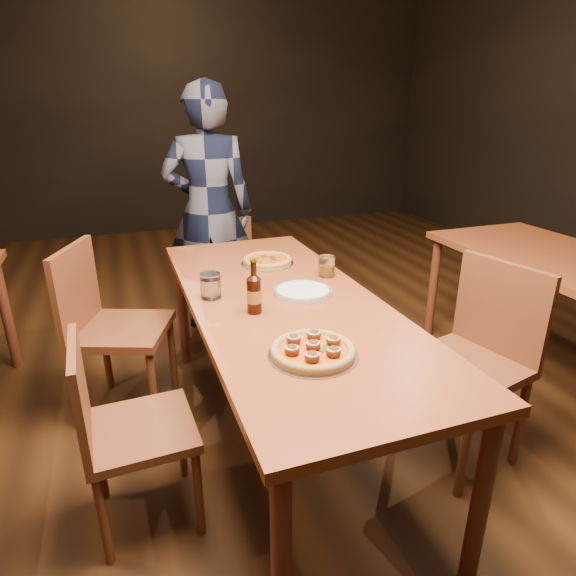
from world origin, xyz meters
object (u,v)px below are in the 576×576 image
object	(u,v)px
plate_stack	(303,292)
diner	(209,211)
water_glass	(211,286)
table_main	(284,314)
pizza_margherita	(267,261)
chair_main_e	(464,365)
beer_bottle	(254,295)
pizza_meatball	(313,350)
chair_main_nw	(140,428)
chair_main_sw	(122,328)
amber_glass	(327,266)
chair_end	(234,276)

from	to	relation	value
plate_stack	diner	size ratio (longest dim) A/B	0.15
water_glass	diner	distance (m)	1.35
table_main	water_glass	size ratio (longest dim) A/B	17.63
pizza_margherita	plate_stack	distance (m)	0.48
chair_main_e	beer_bottle	world-z (taller)	beer_bottle
chair_main_e	pizza_meatball	world-z (taller)	chair_main_e
beer_bottle	plate_stack	bearing A→B (deg)	24.70
chair_main_e	pizza_margherita	distance (m)	1.12
chair_main_nw	diner	world-z (taller)	diner
chair_main_nw	chair_main_e	world-z (taller)	chair_main_e
chair_main_sw	diner	xyz separation A→B (m)	(0.65, 0.92, 0.38)
beer_bottle	amber_glass	distance (m)	0.56
diner	pizza_meatball	bearing A→B (deg)	102.32
chair_main_nw	water_glass	distance (m)	0.66
pizza_meatball	amber_glass	xyz separation A→B (m)	(0.38, 0.73, 0.03)
chair_main_sw	beer_bottle	world-z (taller)	beer_bottle
table_main	chair_main_nw	distance (m)	0.76
pizza_meatball	water_glass	distance (m)	0.68
chair_main_sw	amber_glass	world-z (taller)	chair_main_sw
pizza_margherita	table_main	bearing A→B (deg)	-99.12
pizza_meatball	chair_main_sw	bearing A→B (deg)	120.65
chair_end	pizza_margherita	bearing A→B (deg)	-92.23
plate_stack	amber_glass	size ratio (longest dim) A/B	2.51
diner	beer_bottle	bearing A→B (deg)	98.87
chair_main_sw	pizza_meatball	world-z (taller)	chair_main_sw
chair_main_sw	amber_glass	size ratio (longest dim) A/B	9.35
beer_bottle	pizza_margherita	bearing A→B (deg)	67.79
beer_bottle	amber_glass	bearing A→B (deg)	33.95
chair_main_sw	beer_bottle	distance (m)	0.90
table_main	pizza_margherita	bearing A→B (deg)	80.88
pizza_margherita	beer_bottle	size ratio (longest dim) A/B	1.28
beer_bottle	amber_glass	size ratio (longest dim) A/B	2.16
chair_end	chair_main_sw	bearing A→B (deg)	-137.85
amber_glass	chair_end	bearing A→B (deg)	101.65
table_main	beer_bottle	bearing A→B (deg)	-149.60
chair_main_nw	chair_main_sw	bearing A→B (deg)	-0.30
beer_bottle	chair_main_e	bearing A→B (deg)	-17.41
chair_main_sw	pizza_meatball	xyz separation A→B (m)	(0.62, -1.05, 0.29)
chair_main_nw	beer_bottle	bearing A→B (deg)	-74.07
pizza_margherita	chair_main_e	bearing A→B (deg)	-54.07
chair_main_e	pizza_meatball	bearing A→B (deg)	-92.66
chair_main_nw	pizza_margherita	bearing A→B (deg)	-46.83
plate_stack	diner	world-z (taller)	diner
chair_main_nw	beer_bottle	size ratio (longest dim) A/B	3.81
chair_main_e	plate_stack	bearing A→B (deg)	-135.78
beer_bottle	water_glass	xyz separation A→B (m)	(-0.14, 0.22, -0.02)
pizza_margherita	diner	bearing A→B (deg)	97.55
chair_main_nw	amber_glass	bearing A→B (deg)	-66.13
pizza_margherita	water_glass	distance (m)	0.54
table_main	chair_main_nw	xyz separation A→B (m)	(-0.67, -0.26, -0.26)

